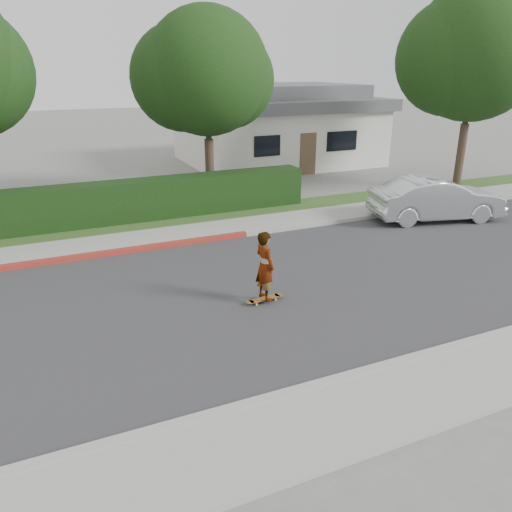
% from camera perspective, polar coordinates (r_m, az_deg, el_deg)
% --- Properties ---
extents(ground, '(120.00, 120.00, 0.00)m').
position_cam_1_polar(ground, '(12.60, 1.87, -3.77)').
color(ground, slate).
rests_on(ground, ground).
extents(road, '(60.00, 8.00, 0.01)m').
position_cam_1_polar(road, '(12.60, 1.87, -3.75)').
color(road, '#2D2D30').
rests_on(road, ground).
extents(curb_near, '(60.00, 0.20, 0.15)m').
position_cam_1_polar(curb_near, '(9.52, 12.96, -12.73)').
color(curb_near, '#9E9E99').
rests_on(curb_near, ground).
extents(sidewalk_near, '(60.00, 1.60, 0.12)m').
position_cam_1_polar(sidewalk_near, '(8.97, 16.46, -15.56)').
color(sidewalk_near, gray).
rests_on(sidewalk_near, ground).
extents(curb_far, '(60.00, 0.20, 0.15)m').
position_cam_1_polar(curb_far, '(16.10, -4.50, 2.06)').
color(curb_far, '#9E9E99').
rests_on(curb_far, ground).
extents(curb_red_section, '(12.00, 0.21, 0.15)m').
position_cam_1_polar(curb_red_section, '(15.29, -22.40, -0.55)').
color(curb_red_section, maroon).
rests_on(curb_red_section, ground).
extents(sidewalk_far, '(60.00, 1.60, 0.12)m').
position_cam_1_polar(sidewalk_far, '(16.91, -5.53, 2.91)').
color(sidewalk_far, gray).
rests_on(sidewalk_far, ground).
extents(planting_strip, '(60.00, 1.60, 0.10)m').
position_cam_1_polar(planting_strip, '(18.38, -7.15, 4.28)').
color(planting_strip, '#2D4C1E').
rests_on(planting_strip, ground).
extents(hedge, '(15.00, 1.00, 1.50)m').
position_cam_1_polar(hedge, '(18.17, -16.93, 5.63)').
color(hedge, black).
rests_on(hedge, ground).
extents(tree_center, '(5.66, 4.84, 7.44)m').
position_cam_1_polar(tree_center, '(20.54, -5.88, 19.82)').
color(tree_center, '#33261C').
rests_on(tree_center, ground).
extents(tree_right, '(6.32, 5.60, 8.56)m').
position_cam_1_polar(tree_right, '(24.40, 23.37, 20.20)').
color(tree_right, '#33261C').
rests_on(tree_right, ground).
extents(house, '(10.60, 8.60, 4.30)m').
position_cam_1_polar(house, '(29.51, 2.40, 14.75)').
color(house, beige).
rests_on(house, ground).
extents(skateboard, '(0.99, 0.29, 0.09)m').
position_cam_1_polar(skateboard, '(11.89, 0.99, -4.91)').
color(skateboard, gold).
rests_on(skateboard, ground).
extents(skateboarder, '(0.48, 0.66, 1.67)m').
position_cam_1_polar(skateboarder, '(11.54, 1.01, -1.12)').
color(skateboarder, white).
rests_on(skateboarder, skateboard).
extents(car_silver, '(4.97, 2.75, 1.55)m').
position_cam_1_polar(car_silver, '(19.18, 19.94, 6.14)').
color(car_silver, silver).
rests_on(car_silver, ground).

